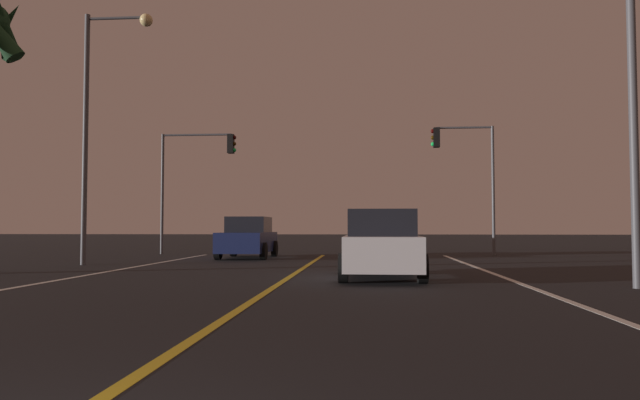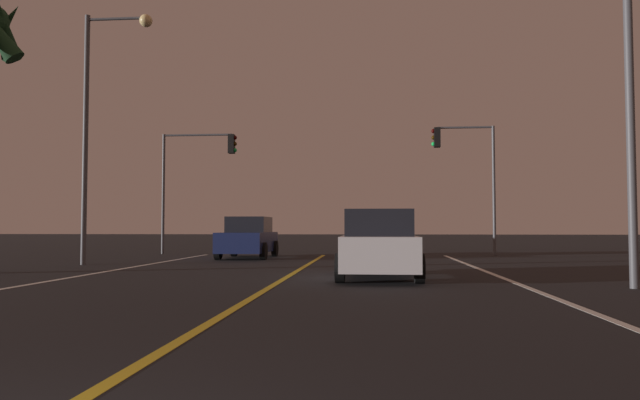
{
  "view_description": "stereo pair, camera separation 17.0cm",
  "coord_description": "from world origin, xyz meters",
  "px_view_note": "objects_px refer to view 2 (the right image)",
  "views": [
    {
      "loc": [
        1.97,
        -2.25,
        1.28
      ],
      "look_at": [
        0.09,
        21.37,
        2.37
      ],
      "focal_mm": 32.98,
      "sensor_mm": 36.0,
      "label": 1
    },
    {
      "loc": [
        2.14,
        -2.25,
        1.28
      ],
      "look_at": [
        0.09,
        21.37,
        2.37
      ],
      "focal_mm": 32.98,
      "sensor_mm": 36.0,
      "label": 2
    }
  ],
  "objects_px": {
    "traffic_light_near_right": "(465,160)",
    "street_lamp_left_mid": "(100,106)",
    "car_oncoming": "(248,238)",
    "traffic_light_near_left": "(198,164)",
    "car_lead_same_lane": "(379,245)",
    "street_lamp_right_near": "(606,45)"
  },
  "relations": [
    {
      "from": "traffic_light_near_right",
      "to": "street_lamp_left_mid",
      "type": "height_order",
      "value": "street_lamp_left_mid"
    },
    {
      "from": "car_oncoming",
      "to": "traffic_light_near_left",
      "type": "bearing_deg",
      "value": -135.21
    },
    {
      "from": "car_lead_same_lane",
      "to": "street_lamp_right_near",
      "type": "bearing_deg",
      "value": -112.68
    },
    {
      "from": "car_oncoming",
      "to": "traffic_light_near_left",
      "type": "relative_size",
      "value": 0.75
    },
    {
      "from": "traffic_light_near_right",
      "to": "street_lamp_right_near",
      "type": "height_order",
      "value": "street_lamp_right_near"
    },
    {
      "from": "street_lamp_right_near",
      "to": "car_oncoming",
      "type": "bearing_deg",
      "value": -48.22
    },
    {
      "from": "traffic_light_near_right",
      "to": "street_lamp_left_mid",
      "type": "relative_size",
      "value": 0.69
    },
    {
      "from": "traffic_light_near_right",
      "to": "traffic_light_near_left",
      "type": "distance_m",
      "value": 12.47
    },
    {
      "from": "car_lead_same_lane",
      "to": "street_lamp_left_mid",
      "type": "bearing_deg",
      "value": 64.82
    },
    {
      "from": "traffic_light_near_left",
      "to": "car_oncoming",
      "type": "bearing_deg",
      "value": -45.21
    },
    {
      "from": "traffic_light_near_left",
      "to": "street_lamp_right_near",
      "type": "xyz_separation_m",
      "value": [
        13.15,
        -14.37,
        0.89
      ]
    },
    {
      "from": "car_oncoming",
      "to": "street_lamp_left_mid",
      "type": "bearing_deg",
      "value": -40.65
    },
    {
      "from": "car_oncoming",
      "to": "street_lamp_left_mid",
      "type": "relative_size",
      "value": 0.5
    },
    {
      "from": "car_oncoming",
      "to": "traffic_light_near_right",
      "type": "height_order",
      "value": "traffic_light_near_right"
    },
    {
      "from": "street_lamp_right_near",
      "to": "car_lead_same_lane",
      "type": "bearing_deg",
      "value": -22.68
    },
    {
      "from": "car_oncoming",
      "to": "car_lead_same_lane",
      "type": "relative_size",
      "value": 1.0
    },
    {
      "from": "car_lead_same_lane",
      "to": "street_lamp_left_mid",
      "type": "xyz_separation_m",
      "value": [
        -9.4,
        4.42,
        4.59
      ]
    },
    {
      "from": "car_lead_same_lane",
      "to": "traffic_light_near_left",
      "type": "distance_m",
      "value": 15.32
    },
    {
      "from": "traffic_light_near_left",
      "to": "street_lamp_left_mid",
      "type": "bearing_deg",
      "value": -97.46
    },
    {
      "from": "street_lamp_right_near",
      "to": "street_lamp_left_mid",
      "type": "distance_m",
      "value": 15.58
    },
    {
      "from": "traffic_light_near_right",
      "to": "traffic_light_near_left",
      "type": "xyz_separation_m",
      "value": [
        -12.46,
        0.0,
        -0.08
      ]
    },
    {
      "from": "traffic_light_near_right",
      "to": "street_lamp_right_near",
      "type": "xyz_separation_m",
      "value": [
        0.69,
        -14.37,
        0.81
      ]
    }
  ]
}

